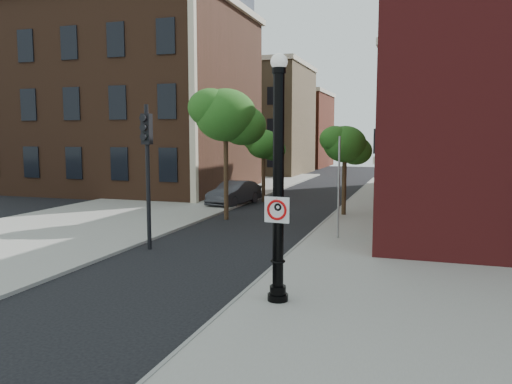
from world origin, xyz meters
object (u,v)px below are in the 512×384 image
(lamppost, at_px, (278,192))
(no_parking_sign, at_px, (277,210))
(parked_car, at_px, (234,193))
(traffic_signal_right, at_px, (377,160))
(traffic_signal_left, at_px, (147,153))

(lamppost, height_order, no_parking_sign, lamppost)
(no_parking_sign, distance_m, parked_car, 19.10)
(lamppost, bearing_deg, no_parking_sign, -85.53)
(parked_car, bearing_deg, traffic_signal_right, -31.25)
(lamppost, relative_size, no_parking_sign, 9.71)
(lamppost, relative_size, traffic_signal_left, 1.15)
(traffic_signal_left, bearing_deg, lamppost, -38.69)
(no_parking_sign, xyz_separation_m, traffic_signal_left, (-6.45, 4.74, 1.20))
(no_parking_sign, bearing_deg, parked_car, 117.70)
(parked_car, xyz_separation_m, traffic_signal_left, (1.27, -12.64, 2.96))
(no_parking_sign, relative_size, traffic_signal_left, 0.12)
(traffic_signal_right, bearing_deg, parked_car, 149.29)
(no_parking_sign, relative_size, traffic_signal_right, 0.13)
(lamppost, xyz_separation_m, parked_car, (-7.71, 17.22, -2.18))
(no_parking_sign, bearing_deg, lamppost, 98.22)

